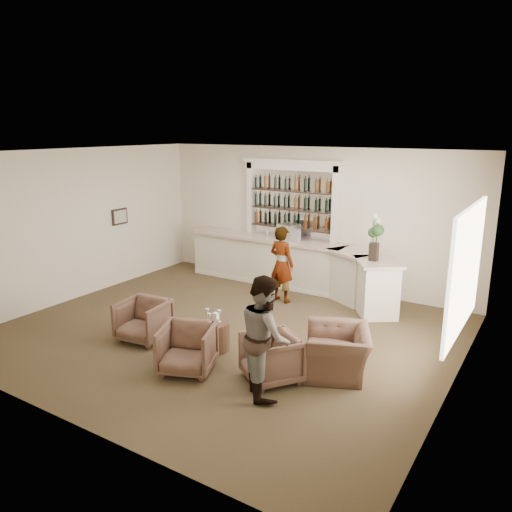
# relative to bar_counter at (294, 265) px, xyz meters

# --- Properties ---
(ground) EXTENTS (8.00, 8.00, 0.00)m
(ground) POSITION_rel_bar_counter_xyz_m (0.16, -3.00, -0.57)
(ground) COLOR brown
(ground) RESTS_ON ground
(room_shell) EXTENTS (8.04, 7.02, 3.32)m
(room_shell) POSITION_rel_bar_counter_xyz_m (0.33, -2.29, 1.77)
(room_shell) COLOR beige
(room_shell) RESTS_ON ground
(bar_counter) EXTENTS (5.72, 1.80, 1.14)m
(bar_counter) POSITION_rel_bar_counter_xyz_m (0.00, 0.00, 0.00)
(bar_counter) COLOR white
(bar_counter) RESTS_ON ground
(back_bar_alcove) EXTENTS (2.64, 0.25, 3.00)m
(back_bar_alcove) POSITION_rel_bar_counter_xyz_m (-0.34, 0.41, 1.46)
(back_bar_alcove) COLOR white
(back_bar_alcove) RESTS_ON ground
(cocktail_table) EXTENTS (0.59, 0.59, 0.50)m
(cocktail_table) POSITION_rel_bar_counter_xyz_m (0.39, -3.73, -0.32)
(cocktail_table) COLOR #45291E
(cocktail_table) RESTS_ON ground
(sommelier) EXTENTS (0.67, 0.50, 1.68)m
(sommelier) POSITION_rel_bar_counter_xyz_m (0.18, -0.92, 0.27)
(sommelier) COLOR gray
(sommelier) RESTS_ON ground
(guest) EXTENTS (1.07, 1.08, 1.76)m
(guest) POSITION_rel_bar_counter_xyz_m (1.91, -4.50, 0.31)
(guest) COLOR gray
(guest) RESTS_ON ground
(armchair_left) EXTENTS (0.89, 0.91, 0.74)m
(armchair_left) POSITION_rel_bar_counter_xyz_m (-0.90, -4.06, -0.20)
(armchair_left) COLOR brown
(armchair_left) RESTS_ON ground
(armchair_center) EXTENTS (1.06, 1.07, 0.75)m
(armchair_center) POSITION_rel_bar_counter_xyz_m (0.54, -4.57, -0.20)
(armchair_center) COLOR brown
(armchair_center) RESTS_ON ground
(armchair_right) EXTENTS (1.10, 1.11, 0.73)m
(armchair_right) POSITION_rel_bar_counter_xyz_m (1.80, -4.14, -0.21)
(armchair_right) COLOR brown
(armchair_right) RESTS_ON ground
(armchair_far) EXTENTS (1.33, 1.40, 0.71)m
(armchair_far) POSITION_rel_bar_counter_xyz_m (2.55, -3.38, -0.22)
(armchair_far) COLOR brown
(armchair_far) RESTS_ON ground
(espresso_machine) EXTENTS (0.53, 0.48, 0.39)m
(espresso_machine) POSITION_rel_bar_counter_xyz_m (-0.21, 0.09, 0.76)
(espresso_machine) COLOR silver
(espresso_machine) RESTS_ON bar_counter
(flower_vase) EXTENTS (0.25, 0.25, 0.95)m
(flower_vase) POSITION_rel_bar_counter_xyz_m (2.12, -0.65, 1.10)
(flower_vase) COLOR black
(flower_vase) RESTS_ON bar_counter
(wine_glass_bar_left) EXTENTS (0.07, 0.07, 0.21)m
(wine_glass_bar_left) POSITION_rel_bar_counter_xyz_m (-0.70, -0.07, 0.67)
(wine_glass_bar_left) COLOR white
(wine_glass_bar_left) RESTS_ON bar_counter
(wine_glass_bar_right) EXTENTS (0.07, 0.07, 0.21)m
(wine_glass_bar_right) POSITION_rel_bar_counter_xyz_m (-0.40, 0.04, 0.67)
(wine_glass_bar_right) COLOR white
(wine_glass_bar_right) RESTS_ON bar_counter
(wine_glass_tbl_a) EXTENTS (0.07, 0.07, 0.21)m
(wine_glass_tbl_a) POSITION_rel_bar_counter_xyz_m (0.27, -3.70, 0.03)
(wine_glass_tbl_a) COLOR white
(wine_glass_tbl_a) RESTS_ON cocktail_table
(wine_glass_tbl_b) EXTENTS (0.07, 0.07, 0.21)m
(wine_glass_tbl_b) POSITION_rel_bar_counter_xyz_m (0.49, -3.65, 0.03)
(wine_glass_tbl_b) COLOR white
(wine_glass_tbl_b) RESTS_ON cocktail_table
(wine_glass_tbl_c) EXTENTS (0.07, 0.07, 0.21)m
(wine_glass_tbl_c) POSITION_rel_bar_counter_xyz_m (0.43, -3.86, 0.03)
(wine_glass_tbl_c) COLOR white
(wine_glass_tbl_c) RESTS_ON cocktail_table
(napkin_holder) EXTENTS (0.08, 0.08, 0.12)m
(napkin_holder) POSITION_rel_bar_counter_xyz_m (0.37, -3.59, -0.01)
(napkin_holder) COLOR white
(napkin_holder) RESTS_ON cocktail_table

